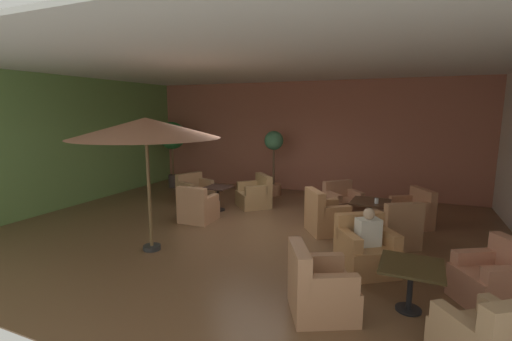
# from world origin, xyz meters

# --- Properties ---
(ground_plane) EXTENTS (10.48, 8.55, 0.02)m
(ground_plane) POSITION_xyz_m (0.00, 0.00, -0.01)
(ground_plane) COLOR brown
(wall_back_brick) EXTENTS (10.48, 0.08, 3.42)m
(wall_back_brick) POSITION_xyz_m (0.00, 4.24, 1.71)
(wall_back_brick) COLOR #AA624C
(wall_back_brick) RESTS_ON ground_plane
(wall_left_accent) EXTENTS (0.08, 8.55, 3.42)m
(wall_left_accent) POSITION_xyz_m (-5.20, 0.00, 1.71)
(wall_left_accent) COLOR #6D994F
(wall_left_accent) RESTS_ON ground_plane
(ceiling_slab) EXTENTS (10.48, 8.55, 0.06)m
(ceiling_slab) POSITION_xyz_m (0.00, 0.00, 3.45)
(ceiling_slab) COLOR white
(ceiling_slab) RESTS_ON wall_back_brick
(cafe_table_front_left) EXTENTS (0.81, 0.81, 0.62)m
(cafe_table_front_left) POSITION_xyz_m (2.36, 1.14, 0.48)
(cafe_table_front_left) COLOR black
(cafe_table_front_left) RESTS_ON ground_plane
(armchair_front_left_north) EXTENTS (1.03, 1.03, 0.84)m
(armchair_front_left_north) POSITION_xyz_m (1.66, 1.85, 0.31)
(armchair_front_left_north) COLOR #B07756
(armchair_front_left_north) RESTS_ON ground_plane
(armchair_front_left_east) EXTENTS (1.07, 1.07, 0.92)m
(armchair_front_left_east) POSITION_xyz_m (1.54, 0.55, 0.33)
(armchair_front_left_east) COLOR tan
(armchair_front_left_east) RESTS_ON ground_plane
(armchair_front_left_south) EXTENTS (0.99, 0.99, 0.90)m
(armchair_front_left_south) POSITION_xyz_m (2.91, 0.30, 0.33)
(armchair_front_left_south) COLOR #B07E58
(armchair_front_left_south) RESTS_ON ground_plane
(armchair_front_left_west) EXTENTS (1.01, 1.03, 0.84)m
(armchair_front_left_west) POSITION_xyz_m (3.20, 1.69, 0.31)
(armchair_front_left_west) COLOR #B87955
(armchair_front_left_west) RESTS_ON ground_plane
(cafe_table_front_right) EXTENTS (0.78, 0.78, 0.62)m
(cafe_table_front_right) POSITION_xyz_m (3.17, -1.97, 0.51)
(cafe_table_front_right) COLOR black
(cafe_table_front_right) RESTS_ON ground_plane
(armchair_front_right_north) EXTENTS (1.10, 1.08, 0.88)m
(armchair_front_right_north) POSITION_xyz_m (2.52, -1.00, 0.33)
(armchair_front_right_north) COLOR tan
(armchair_front_right_north) RESTS_ON ground_plane
(armchair_front_right_east) EXTENTS (1.03, 1.01, 0.89)m
(armchair_front_right_east) POSITION_xyz_m (2.12, -2.49, 0.32)
(armchair_front_right_east) COLOR tan
(armchair_front_right_east) RESTS_ON ground_plane
(armchair_front_right_west) EXTENTS (1.02, 1.00, 0.87)m
(armchair_front_right_west) POSITION_xyz_m (4.17, -1.37, 0.33)
(armchair_front_right_west) COLOR tan
(armchair_front_right_west) RESTS_ON ground_plane
(cafe_table_mid_center) EXTENTS (0.63, 0.63, 0.62)m
(cafe_table_mid_center) POSITION_xyz_m (-1.36, 1.14, 0.46)
(cafe_table_mid_center) COLOR black
(cafe_table_mid_center) RESTS_ON ground_plane
(armchair_mid_center_north) EXTENTS (1.11, 1.12, 0.85)m
(armchair_mid_center_north) POSITION_xyz_m (-0.64, 1.84, 0.31)
(armchair_mid_center_north) COLOR tan
(armchair_mid_center_north) RESTS_ON ground_plane
(armchair_mid_center_east) EXTENTS (0.95, 1.00, 0.82)m
(armchair_mid_center_east) POSITION_xyz_m (-2.30, 1.48, 0.31)
(armchair_mid_center_east) COLOR tan
(armchair_mid_center_east) RESTS_ON ground_plane
(armchair_mid_center_south) EXTENTS (0.74, 0.76, 0.85)m
(armchair_mid_center_south) POSITION_xyz_m (-1.34, 0.14, 0.31)
(armchair_mid_center_south) COLOR tan
(armchair_mid_center_south) RESTS_ON ground_plane
(patio_umbrella_tall_red) EXTENTS (2.60, 2.60, 2.41)m
(patio_umbrella_tall_red) POSITION_xyz_m (-1.19, -1.65, 2.22)
(patio_umbrella_tall_red) COLOR #2D2D2D
(patio_umbrella_tall_red) RESTS_ON ground_plane
(potted_tree_left_corner) EXTENTS (0.57, 0.57, 1.94)m
(potted_tree_left_corner) POSITION_xyz_m (-0.65, 3.27, 1.23)
(potted_tree_left_corner) COLOR #A86D4A
(potted_tree_left_corner) RESTS_ON ground_plane
(potted_tree_mid_left) EXTENTS (0.89, 0.89, 2.17)m
(potted_tree_mid_left) POSITION_xyz_m (-4.12, 3.00, 1.63)
(potted_tree_mid_left) COLOR #3B2E2B
(potted_tree_mid_left) RESTS_ON ground_plane
(patron_blue_shirt) EXTENTS (0.43, 0.40, 0.60)m
(patron_blue_shirt) POSITION_xyz_m (2.54, -1.03, 0.70)
(patron_blue_shirt) COLOR silver
(patron_blue_shirt) RESTS_ON ground_plane
(iced_drink_cup) EXTENTS (0.08, 0.08, 0.11)m
(iced_drink_cup) POSITION_xyz_m (2.49, 1.00, 0.67)
(iced_drink_cup) COLOR white
(iced_drink_cup) RESTS_ON cafe_table_front_left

